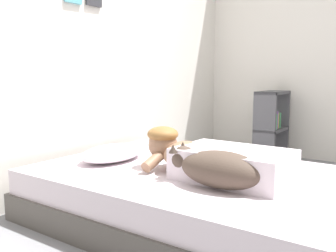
{
  "coord_description": "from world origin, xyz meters",
  "views": [
    {
      "loc": [
        -2.12,
        -0.76,
        0.95
      ],
      "look_at": [
        -0.01,
        0.73,
        0.58
      ],
      "focal_mm": 40.82,
      "sensor_mm": 36.0,
      "label": 1
    }
  ],
  "objects_px": {
    "person_lying": "(212,159)",
    "cell_phone": "(251,187)",
    "dog": "(216,168)",
    "coffee_cup": "(172,152)",
    "bookshelf": "(271,125)",
    "pillow": "(113,153)",
    "bed": "(199,198)"
  },
  "relations": [
    {
      "from": "person_lying",
      "to": "cell_phone",
      "type": "distance_m",
      "value": 0.31
    },
    {
      "from": "dog",
      "to": "coffee_cup",
      "type": "xyz_separation_m",
      "value": [
        0.47,
        0.62,
        -0.07
      ]
    },
    {
      "from": "coffee_cup",
      "to": "bookshelf",
      "type": "distance_m",
      "value": 1.71
    },
    {
      "from": "pillow",
      "to": "cell_phone",
      "type": "bearing_deg",
      "value": -91.75
    },
    {
      "from": "dog",
      "to": "bookshelf",
      "type": "height_order",
      "value": "bookshelf"
    },
    {
      "from": "bed",
      "to": "dog",
      "type": "distance_m",
      "value": 0.42
    },
    {
      "from": "pillow",
      "to": "person_lying",
      "type": "relative_size",
      "value": 0.57
    },
    {
      "from": "bed",
      "to": "bookshelf",
      "type": "distance_m",
      "value": 1.98
    },
    {
      "from": "pillow",
      "to": "coffee_cup",
      "type": "bearing_deg",
      "value": -37.42
    },
    {
      "from": "pillow",
      "to": "bookshelf",
      "type": "xyz_separation_m",
      "value": [
        2.05,
        -0.38,
        -0.0
      ]
    },
    {
      "from": "bed",
      "to": "pillow",
      "type": "xyz_separation_m",
      "value": [
        -0.1,
        0.65,
        0.22
      ]
    },
    {
      "from": "coffee_cup",
      "to": "dog",
      "type": "bearing_deg",
      "value": -127.0
    },
    {
      "from": "dog",
      "to": "coffee_cup",
      "type": "distance_m",
      "value": 0.78
    },
    {
      "from": "bed",
      "to": "bookshelf",
      "type": "relative_size",
      "value": 2.8
    },
    {
      "from": "cell_phone",
      "to": "bookshelf",
      "type": "xyz_separation_m",
      "value": [
        2.08,
        0.67,
        0.05
      ]
    },
    {
      "from": "person_lying",
      "to": "bookshelf",
      "type": "height_order",
      "value": "bookshelf"
    },
    {
      "from": "person_lying",
      "to": "coffee_cup",
      "type": "distance_m",
      "value": 0.59
    },
    {
      "from": "bed",
      "to": "coffee_cup",
      "type": "height_order",
      "value": "coffee_cup"
    },
    {
      "from": "person_lying",
      "to": "bed",
      "type": "bearing_deg",
      "value": 65.72
    },
    {
      "from": "pillow",
      "to": "person_lying",
      "type": "distance_m",
      "value": 0.77
    },
    {
      "from": "dog",
      "to": "bookshelf",
      "type": "relative_size",
      "value": 0.77
    },
    {
      "from": "dog",
      "to": "cell_phone",
      "type": "height_order",
      "value": "dog"
    },
    {
      "from": "cell_phone",
      "to": "bookshelf",
      "type": "relative_size",
      "value": 0.19
    },
    {
      "from": "bed",
      "to": "cell_phone",
      "type": "bearing_deg",
      "value": -108.06
    },
    {
      "from": "bed",
      "to": "pillow",
      "type": "distance_m",
      "value": 0.69
    },
    {
      "from": "pillow",
      "to": "coffee_cup",
      "type": "distance_m",
      "value": 0.43
    },
    {
      "from": "coffee_cup",
      "to": "pillow",
      "type": "bearing_deg",
      "value": 142.58
    },
    {
      "from": "bed",
      "to": "dog",
      "type": "xyz_separation_m",
      "value": [
        -0.22,
        -0.24,
        0.27
      ]
    },
    {
      "from": "bookshelf",
      "to": "dog",
      "type": "bearing_deg",
      "value": -166.88
    },
    {
      "from": "cell_phone",
      "to": "pillow",
      "type": "bearing_deg",
      "value": 88.25
    },
    {
      "from": "bed",
      "to": "person_lying",
      "type": "xyz_separation_m",
      "value": [
        -0.05,
        -0.11,
        0.28
      ]
    },
    {
      "from": "dog",
      "to": "bookshelf",
      "type": "bearing_deg",
      "value": 13.12
    }
  ]
}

